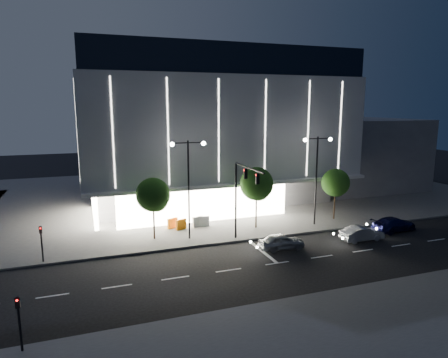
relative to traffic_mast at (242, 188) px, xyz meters
The scene contains 20 objects.
ground 6.12m from the traffic_mast, 106.66° to the right, with size 160.00×160.00×0.00m, color black.
sidewalk_museum 21.62m from the traffic_mast, 79.04° to the left, with size 70.00×40.00×0.15m, color #474747.
sidewalk_near 16.61m from the traffic_mast, 75.38° to the right, with size 70.00×10.00×0.15m, color #474747.
museum 19.54m from the traffic_mast, 84.04° to the left, with size 30.00×25.80×18.00m.
annex_building 32.43m from the traffic_mast, 39.57° to the left, with size 16.00×20.00×10.00m, color #4C4C51.
traffic_mast is the anchor object (origin of this frame).
street_lamp_west 4.89m from the traffic_mast, 146.35° to the left, with size 3.16×0.36×9.00m.
street_lamp_east 9.43m from the traffic_mast, 16.48° to the left, with size 3.16×0.36×9.00m.
ped_signal_far 16.35m from the traffic_mast, behind, with size 0.22×0.24×3.00m.
ped_signal_near 19.58m from the traffic_mast, 145.88° to the right, with size 0.22×0.24×3.00m.
tree_left 7.95m from the traffic_mast, 152.16° to the left, with size 3.02×3.02×5.72m.
tree_mid 4.82m from the traffic_mast, 50.58° to the left, with size 3.25×3.25×6.15m.
tree_right 12.63m from the traffic_mast, 17.02° to the left, with size 2.91×2.91×5.51m.
car_lead 5.61m from the traffic_mast, 38.98° to the right, with size 1.58×3.92×1.33m, color gray.
car_second 11.73m from the traffic_mast, 14.22° to the right, with size 1.40×4.01×1.32m, color #B7BABF.
car_third 15.93m from the traffic_mast, ahead, with size 1.92×4.71×1.37m, color #111241.
barrier_a 8.96m from the traffic_mast, 127.58° to the left, with size 1.10×0.25×1.00m, color orange.
barrier_b 7.71m from the traffic_mast, 111.22° to the left, with size 1.10×0.25×1.00m, color silver.
barrier_c 8.13m from the traffic_mast, 126.57° to the left, with size 1.10×0.25×1.00m, color orange.
barrier_d 7.50m from the traffic_mast, 106.21° to the left, with size 1.10×0.25×1.00m, color silver.
Camera 1 is at (-11.59, -27.49, 12.01)m, focal length 32.00 mm.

